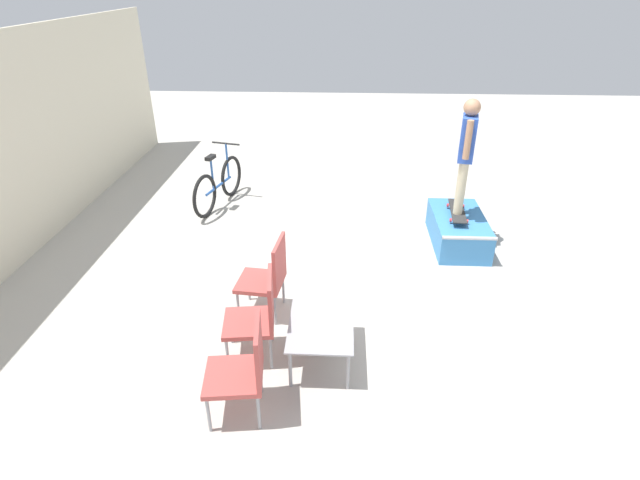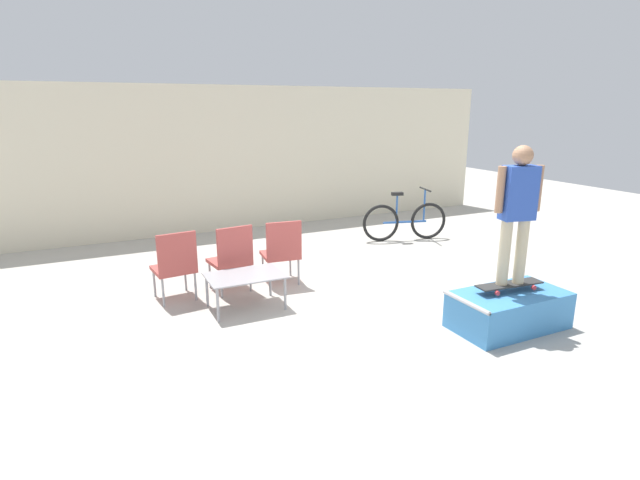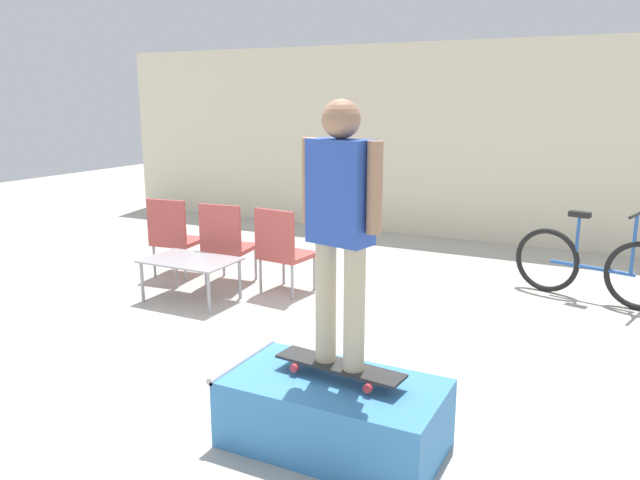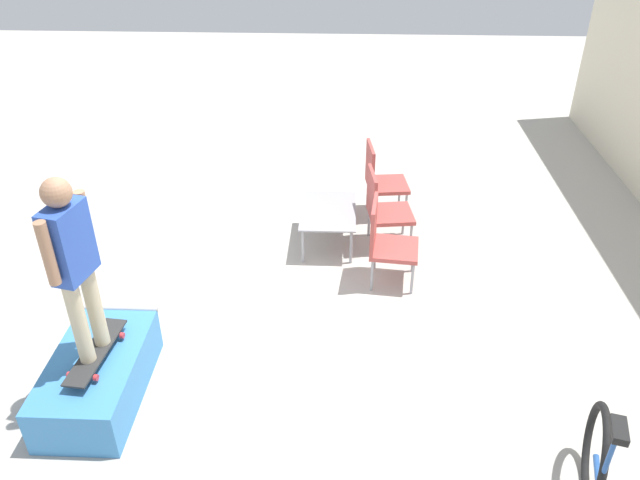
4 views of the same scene
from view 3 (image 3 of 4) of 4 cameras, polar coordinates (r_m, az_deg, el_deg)
ground_plane at (r=5.61m, az=-5.05°, el=-9.93°), size 24.00×24.00×0.00m
house_wall_back at (r=9.94m, az=10.82°, el=8.80°), size 12.00×0.06×3.00m
skate_ramp_box at (r=4.09m, az=1.24°, el=-15.54°), size 1.39×0.74×0.47m
skateboard_on_ramp at (r=3.99m, az=1.78°, el=-11.46°), size 0.87×0.31×0.07m
person_skater at (r=3.69m, az=1.88°, el=2.25°), size 0.56×0.28×1.62m
coffee_table at (r=6.91m, az=-11.75°, el=-2.12°), size 0.99×0.66×0.46m
patio_chair_left at (r=7.85m, az=-13.24°, el=0.51°), size 0.58×0.58×0.98m
patio_chair_center at (r=7.37m, az=-8.57°, el=-0.07°), size 0.58×0.58×0.98m
patio_chair_right at (r=6.97m, az=-3.49°, el=-0.71°), size 0.57×0.57×0.98m
bicycle at (r=7.38m, az=23.61°, el=-2.18°), size 1.68×0.60×1.02m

